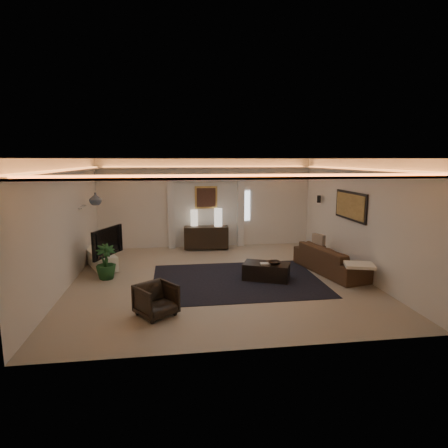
{
  "coord_description": "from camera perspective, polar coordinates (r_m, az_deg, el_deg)",
  "views": [
    {
      "loc": [
        -1.08,
        -8.7,
        2.89
      ],
      "look_at": [
        0.2,
        0.6,
        1.25
      ],
      "focal_mm": 29.81,
      "sensor_mm": 36.0,
      "label": 1
    }
  ],
  "objects": [
    {
      "name": "painting_frame",
      "position": [
        12.28,
        -2.76,
        4.1
      ],
      "size": [
        0.74,
        0.04,
        0.74
      ],
      "primitive_type": "cube",
      "color": "tan",
      "rests_on": "wall_back"
    },
    {
      "name": "lamp_right",
      "position": [
        12.0,
        -0.89,
        1.27
      ],
      "size": [
        0.32,
        0.32,
        0.57
      ],
      "primitive_type": "cylinder",
      "rotation": [
        0.0,
        0.0,
        0.27
      ],
      "color": "white",
      "rests_on": "console"
    },
    {
      "name": "wall_right",
      "position": [
        9.94,
        19.7,
        0.99
      ],
      "size": [
        0.0,
        7.0,
        7.0
      ],
      "primitive_type": "plane",
      "rotation": [
        1.57,
        0.0,
        -1.57
      ],
      "color": "silver",
      "rests_on": "ground"
    },
    {
      "name": "bowl",
      "position": [
        9.01,
        7.7,
        -5.9
      ],
      "size": [
        0.35,
        0.35,
        0.07
      ],
      "primitive_type": "imported",
      "rotation": [
        0.0,
        0.0,
        0.16
      ],
      "color": "black",
      "rests_on": "coffee_table"
    },
    {
      "name": "throw_pillow",
      "position": [
        11.08,
        14.3,
        -2.6
      ],
      "size": [
        0.28,
        0.43,
        0.42
      ],
      "primitive_type": "cube",
      "rotation": [
        0.0,
        0.0,
        0.4
      ],
      "color": "tan",
      "rests_on": "sofa"
    },
    {
      "name": "throw_blanket",
      "position": [
        8.9,
        20.02,
        -5.95
      ],
      "size": [
        0.74,
        0.67,
        0.07
      ],
      "primitive_type": "cube",
      "rotation": [
        0.0,
        0.0,
        -0.3
      ],
      "color": "silver",
      "rests_on": "sofa"
    },
    {
      "name": "sofa",
      "position": [
        10.02,
        16.24,
        -5.26
      ],
      "size": [
        2.46,
        1.38,
        0.68
      ],
      "primitive_type": "imported",
      "rotation": [
        0.0,
        0.0,
        1.79
      ],
      "color": "#50391C",
      "rests_on": "ground"
    },
    {
      "name": "wall_left",
      "position": [
        9.14,
        -23.07,
        0.05
      ],
      "size": [
        0.0,
        7.0,
        7.0
      ],
      "primitive_type": "plane",
      "rotation": [
        1.57,
        0.0,
        1.57
      ],
      "color": "silver",
      "rests_on": "ground"
    },
    {
      "name": "pilaster_left",
      "position": [
        12.23,
        -8.09,
        1.39
      ],
      "size": [
        0.22,
        0.2,
        2.2
      ],
      "primitive_type": "cube",
      "color": "silver",
      "rests_on": "ground"
    },
    {
      "name": "ceiling",
      "position": [
        8.77,
        -0.77,
        9.97
      ],
      "size": [
        7.0,
        7.0,
        0.0
      ],
      "primitive_type": "plane",
      "rotation": [
        3.14,
        0.0,
        0.0
      ],
      "color": "white",
      "rests_on": "ground"
    },
    {
      "name": "magazine",
      "position": [
        9.0,
        6.34,
        -6.04
      ],
      "size": [
        0.25,
        0.19,
        0.03
      ],
      "primitive_type": "cube",
      "rotation": [
        0.0,
        0.0,
        -0.08
      ],
      "color": "silver",
      "rests_on": "coffee_table"
    },
    {
      "name": "ginger_jar",
      "position": [
        10.58,
        -19.12,
        3.66
      ],
      "size": [
        0.36,
        0.36,
        0.34
      ],
      "primitive_type": "imported",
      "rotation": [
        0.0,
        0.0,
        0.12
      ],
      "color": "#314155",
      "rests_on": "wall_niche"
    },
    {
      "name": "tv",
      "position": [
        10.1,
        -18.03,
        -2.41
      ],
      "size": [
        1.25,
        0.67,
        0.74
      ],
      "primitive_type": "imported",
      "rotation": [
        0.0,
        0.0,
        1.16
      ],
      "color": "black",
      "rests_on": "media_ledge"
    },
    {
      "name": "armchair",
      "position": [
        7.17,
        -10.36,
        -11.4
      ],
      "size": [
        0.92,
        0.92,
        0.61
      ],
      "primitive_type": "imported",
      "rotation": [
        0.0,
        0.0,
        0.62
      ],
      "color": "#32281B",
      "rests_on": "ground"
    },
    {
      "name": "wall_sconce",
      "position": [
        11.84,
        14.36,
        3.73
      ],
      "size": [
        0.12,
        0.12,
        0.22
      ],
      "primitive_type": "cylinder",
      "color": "black",
      "rests_on": "wall_right"
    },
    {
      "name": "painting_canvas",
      "position": [
        12.26,
        -2.75,
        4.08
      ],
      "size": [
        0.62,
        0.02,
        0.62
      ],
      "primitive_type": "cube",
      "color": "#4C2D1E",
      "rests_on": "wall_back"
    },
    {
      "name": "media_ledge",
      "position": [
        10.85,
        -18.65,
        -4.85
      ],
      "size": [
        1.3,
        2.08,
        0.38
      ],
      "primitive_type": "cube",
      "rotation": [
        0.0,
        0.0,
        0.42
      ],
      "color": "white",
      "rests_on": "ground"
    },
    {
      "name": "wall_niche",
      "position": [
        10.45,
        -20.85,
        2.44
      ],
      "size": [
        0.1,
        0.55,
        0.04
      ],
      "primitive_type": "cube",
      "color": "silver",
      "rests_on": "wall_left"
    },
    {
      "name": "plant",
      "position": [
        9.53,
        -17.67,
        -5.55
      ],
      "size": [
        0.64,
        0.64,
        0.85
      ],
      "primitive_type": "imported",
      "rotation": [
        0.0,
        0.0,
        0.45
      ],
      "color": "#1A441C",
      "rests_on": "ground"
    },
    {
      "name": "art_panel_gold",
      "position": [
        10.15,
        18.73,
        2.65
      ],
      "size": [
        0.02,
        1.5,
        0.62
      ],
      "primitive_type": "cube",
      "color": "tan",
      "rests_on": "wall_right"
    },
    {
      "name": "lamp_left",
      "position": [
        12.1,
        -4.6,
        1.32
      ],
      "size": [
        0.29,
        0.29,
        0.52
      ],
      "primitive_type": "cylinder",
      "rotation": [
        0.0,
        0.0,
        -0.29
      ],
      "color": "#F4E7C9",
      "rests_on": "console"
    },
    {
      "name": "coffee_table",
      "position": [
        9.15,
        6.51,
        -7.23
      ],
      "size": [
        1.23,
        0.98,
        0.41
      ],
      "primitive_type": "cube",
      "rotation": [
        0.0,
        0.0,
        -0.41
      ],
      "color": "#2E221C",
      "rests_on": "ground"
    },
    {
      "name": "figurine",
      "position": [
        11.45,
        -18.1,
        -1.93
      ],
      "size": [
        0.16,
        0.16,
        0.38
      ],
      "primitive_type": "cylinder",
      "rotation": [
        0.0,
        0.0,
        -0.17
      ],
      "color": "#301F13",
      "rests_on": "media_ledge"
    },
    {
      "name": "pilaster_right",
      "position": [
        12.44,
        2.57,
        1.62
      ],
      "size": [
        0.22,
        0.2,
        2.2
      ],
      "primitive_type": "cube",
      "color": "silver",
      "rests_on": "ground"
    },
    {
      "name": "area_rug",
      "position": [
        9.1,
        1.96,
        -8.58
      ],
      "size": [
        4.0,
        3.0,
        0.01
      ],
      "primitive_type": "cube",
      "color": "black",
      "rests_on": "ground"
    },
    {
      "name": "floor",
      "position": [
        9.23,
        -0.73,
        -8.33
      ],
      "size": [
        7.0,
        7.0,
        0.0
      ],
      "primitive_type": "plane",
      "color": "#9F9785",
      "rests_on": "ground"
    },
    {
      "name": "cove_soffit",
      "position": [
        8.77,
        -0.77,
        8.14
      ],
      "size": [
        7.0,
        7.0,
        0.04
      ],
      "primitive_type": "cube",
      "color": "silver",
      "rests_on": "ceiling"
    },
    {
      "name": "wall_back",
      "position": [
        12.33,
        -2.77,
        3.19
      ],
      "size": [
        7.0,
        0.0,
        7.0
      ],
      "primitive_type": "plane",
      "rotation": [
        1.57,
        0.0,
        0.0
      ],
      "color": "silver",
      "rests_on": "ground"
    },
    {
      "name": "daylight_slit",
      "position": [
        12.52,
        3.42,
        2.82
      ],
      "size": [
        0.25,
        0.03,
        1.0
      ],
      "primitive_type": "cube",
      "color": "white",
      "rests_on": "wall_back"
    },
    {
      "name": "wall_front",
      "position": [
        5.5,
        3.8,
        -5.26
      ],
      "size": [
        7.0,
        0.0,
        7.0
      ],
      "primitive_type": "plane",
      "rotation": [
        -1.57,
        0.0,
        0.0
      ],
      "color": "silver",
      "rests_on": "ground"
    },
    {
      "name": "art_panel_frame",
      "position": [
        10.16,
        18.86,
        2.65
      ],
      "size": [
        0.04,
        1.64,
        0.74
      ],
      "primitive_type": "cube",
      "color": "black",
      "rests_on": "wall_right"
    },
    {
      "name": "alcove_header",
      "position": [
        12.17,
        -2.76,
        6.88
      ],
      "size": [
        2.52,
        0.2,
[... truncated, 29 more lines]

